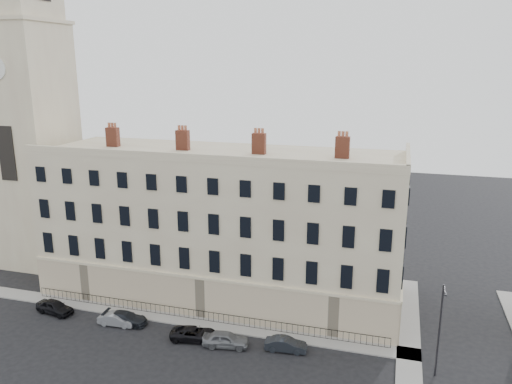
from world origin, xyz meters
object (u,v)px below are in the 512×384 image
(car_d, at_px, (194,334))
(streetlamp, at_px, (440,327))
(car_c, at_px, (125,318))
(car_e, at_px, (226,339))
(car_f, at_px, (286,344))
(car_a, at_px, (55,307))
(car_b, at_px, (117,319))

(car_d, xyz_separation_m, streetlamp, (19.98, 0.31, 3.68))
(car_c, bearing_deg, car_e, -99.93)
(car_c, xyz_separation_m, car_d, (7.19, -0.73, -0.02))
(car_f, relative_size, streetlamp, 0.46)
(car_e, bearing_deg, car_a, 77.90)
(car_f, height_order, streetlamp, streetlamp)
(car_c, xyz_separation_m, car_e, (10.20, -0.95, 0.08))
(car_b, distance_m, car_d, 7.87)
(car_a, relative_size, car_f, 1.10)
(car_b, bearing_deg, car_f, -92.45)
(car_d, bearing_deg, car_f, -95.50)
(car_a, bearing_deg, car_c, -80.41)
(car_b, height_order, car_e, car_e)
(streetlamp, bearing_deg, car_f, -179.80)
(car_d, distance_m, car_e, 3.02)
(car_c, distance_m, car_e, 10.24)
(car_a, height_order, car_b, car_a)
(car_d, bearing_deg, car_b, 77.86)
(car_c, height_order, car_d, car_c)
(car_d, bearing_deg, streetlamp, -98.63)
(car_b, xyz_separation_m, car_e, (10.87, -0.59, 0.10))
(car_c, bearing_deg, car_a, 85.85)
(car_a, bearing_deg, streetlamp, -81.44)
(car_a, height_order, car_c, car_a)
(car_d, xyz_separation_m, car_f, (8.09, 0.57, 0.01))
(car_b, bearing_deg, car_a, 84.30)
(car_a, xyz_separation_m, car_f, (22.94, -0.10, -0.08))
(car_a, xyz_separation_m, car_b, (6.99, -0.31, -0.09))
(car_d, distance_m, car_f, 8.11)
(car_a, height_order, car_e, car_e)
(car_e, distance_m, car_f, 5.14)
(car_c, distance_m, streetlamp, 27.42)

